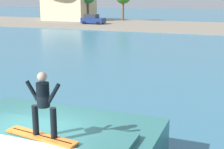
{
  "coord_description": "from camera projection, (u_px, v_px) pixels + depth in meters",
  "views": [
    {
      "loc": [
        5.07,
        -6.89,
        4.87
      ],
      "look_at": [
        0.3,
        5.34,
        1.68
      ],
      "focal_mm": 51.59,
      "sensor_mm": 36.0,
      "label": 1
    }
  ],
  "objects": [
    {
      "name": "car_near_shore",
      "position": [
        93.0,
        19.0,
        56.39
      ],
      "size": [
        4.03,
        2.25,
        1.86
      ],
      "color": "navy",
      "rests_on": "ground_plane"
    },
    {
      "name": "wave_crest",
      "position": [
        47.0,
        149.0,
        9.15
      ],
      "size": [
        6.11,
        4.23,
        1.37
      ],
      "color": "#327473",
      "rests_on": "ground_plane"
    },
    {
      "name": "surfer",
      "position": [
        43.0,
        101.0,
        7.94
      ],
      "size": [
        0.99,
        0.32,
        1.67
      ],
      "color": "black",
      "rests_on": "surfboard"
    },
    {
      "name": "house_with_chimney",
      "position": [
        69.0,
        0.0,
        65.25
      ],
      "size": [
        11.16,
        11.16,
        7.68
      ],
      "color": "beige",
      "rests_on": "ground_plane"
    },
    {
      "name": "shoreline_bank",
      "position": [
        204.0,
        27.0,
        51.61
      ],
      "size": [
        120.0,
        20.11,
        0.17
      ],
      "color": "gray",
      "rests_on": "ground_plane"
    },
    {
      "name": "surfboard",
      "position": [
        41.0,
        137.0,
        8.19
      ],
      "size": [
        2.13,
        0.66,
        0.06
      ],
      "color": "orange",
      "rests_on": "wave_crest"
    }
  ]
}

